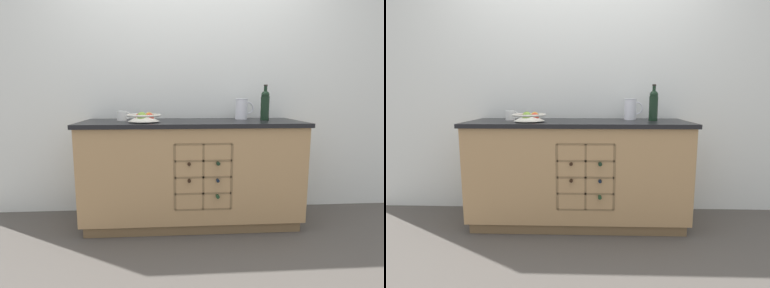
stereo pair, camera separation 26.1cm
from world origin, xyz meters
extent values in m
plane|color=#4C4742|center=(0.00, 0.00, 0.00)|extent=(14.00, 14.00, 0.00)
cube|color=silver|center=(0.00, 0.37, 1.27)|extent=(4.40, 0.06, 2.55)
cube|color=brown|center=(0.00, 0.00, 0.04)|extent=(1.79, 0.54, 0.09)
cube|color=tan|center=(0.00, 0.00, 0.49)|extent=(1.85, 0.60, 0.79)
cube|color=black|center=(0.00, 0.00, 0.90)|extent=(1.89, 0.64, 0.03)
cube|color=brown|center=(0.07, -0.20, 0.50)|extent=(0.45, 0.01, 0.53)
cube|color=brown|center=(-0.16, -0.25, 0.50)|extent=(0.02, 0.10, 0.53)
cube|color=brown|center=(0.29, -0.25, 0.50)|extent=(0.02, 0.10, 0.53)
cube|color=brown|center=(0.07, -0.25, 0.23)|extent=(0.45, 0.10, 0.02)
cube|color=brown|center=(0.07, -0.25, 0.36)|extent=(0.45, 0.10, 0.02)
cube|color=brown|center=(0.07, -0.25, 0.50)|extent=(0.45, 0.10, 0.02)
cube|color=brown|center=(0.07, -0.25, 0.63)|extent=(0.45, 0.10, 0.02)
cube|color=brown|center=(0.07, -0.25, 0.76)|extent=(0.45, 0.10, 0.02)
cube|color=brown|center=(0.07, -0.25, 0.50)|extent=(0.02, 0.10, 0.53)
cylinder|color=#19381E|center=(0.18, -0.14, 0.34)|extent=(0.08, 0.22, 0.08)
cylinder|color=#19381E|center=(0.18, -0.29, 0.34)|extent=(0.03, 0.09, 0.03)
cylinder|color=black|center=(-0.04, -0.13, 0.47)|extent=(0.07, 0.21, 0.07)
cylinder|color=black|center=(-0.04, -0.28, 0.47)|extent=(0.03, 0.09, 0.03)
cylinder|color=black|center=(0.18, -0.16, 0.47)|extent=(0.07, 0.19, 0.07)
cylinder|color=black|center=(0.18, -0.29, 0.47)|extent=(0.03, 0.08, 0.03)
cylinder|color=black|center=(-0.04, -0.12, 0.61)|extent=(0.07, 0.22, 0.07)
cylinder|color=black|center=(-0.04, -0.27, 0.61)|extent=(0.03, 0.09, 0.03)
cylinder|color=black|center=(0.18, -0.14, 0.61)|extent=(0.08, 0.21, 0.08)
cylinder|color=black|center=(0.18, -0.29, 0.61)|extent=(0.03, 0.09, 0.03)
cylinder|color=silver|center=(-0.40, -0.11, 0.92)|extent=(0.13, 0.13, 0.01)
cone|color=silver|center=(-0.40, -0.11, 0.96)|extent=(0.26, 0.26, 0.06)
torus|color=silver|center=(-0.40, -0.11, 0.97)|extent=(0.28, 0.28, 0.02)
sphere|color=red|center=(-0.35, -0.12, 0.96)|extent=(0.07, 0.07, 0.07)
sphere|color=gold|center=(-0.36, -0.06, 0.96)|extent=(0.07, 0.07, 0.07)
sphere|color=#7FA838|center=(-0.41, -0.14, 0.96)|extent=(0.08, 0.08, 0.08)
sphere|color=red|center=(-0.44, -0.09, 0.96)|extent=(0.06, 0.06, 0.06)
cylinder|color=white|center=(0.47, 0.17, 1.01)|extent=(0.11, 0.11, 0.19)
torus|color=white|center=(0.47, 0.17, 1.10)|extent=(0.11, 0.11, 0.01)
torus|color=white|center=(0.53, 0.17, 1.02)|extent=(0.12, 0.01, 0.12)
cylinder|color=white|center=(-0.61, 0.09, 0.96)|extent=(0.08, 0.08, 0.08)
torus|color=white|center=(-0.57, 0.09, 0.96)|extent=(0.07, 0.01, 0.07)
cylinder|color=black|center=(0.65, 0.05, 1.02)|extent=(0.08, 0.08, 0.21)
sphere|color=black|center=(0.65, 0.05, 1.14)|extent=(0.07, 0.07, 0.07)
cylinder|color=black|center=(0.65, 0.05, 1.17)|extent=(0.03, 0.03, 0.09)
cylinder|color=black|center=(0.65, 0.05, 1.22)|extent=(0.03, 0.03, 0.01)
camera|label=1|loc=(-0.18, -2.58, 1.13)|focal=28.00mm
camera|label=2|loc=(0.08, -2.58, 1.13)|focal=28.00mm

